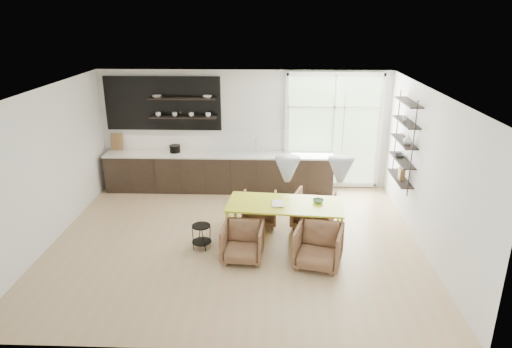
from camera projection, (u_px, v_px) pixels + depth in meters
name	position (u px, v px, depth m)	size (l,w,h in m)	color
room	(267.00, 153.00, 9.33)	(7.02, 6.01, 2.91)	tan
kitchen_run	(216.00, 167.00, 11.16)	(5.54, 0.69, 2.75)	black
right_shelving	(404.00, 144.00, 9.24)	(0.26, 1.22, 1.90)	black
dining_table	(285.00, 206.00, 8.58)	(2.24, 1.16, 0.79)	#C6CF20
armchair_back_left	(260.00, 209.00, 9.45)	(0.69, 0.72, 0.65)	brown
armchair_back_right	(314.00, 210.00, 9.31)	(0.79, 0.81, 0.74)	brown
armchair_front_left	(243.00, 242.00, 8.08)	(0.71, 0.73, 0.67)	brown
armchair_front_right	(318.00, 246.00, 7.87)	(0.78, 0.80, 0.73)	brown
wire_stool	(201.00, 233.00, 8.47)	(0.37, 0.37, 0.47)	black
table_book	(272.00, 204.00, 8.51)	(0.23, 0.31, 0.03)	white
table_bowl	(318.00, 201.00, 8.59)	(0.21, 0.21, 0.06)	#50825C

